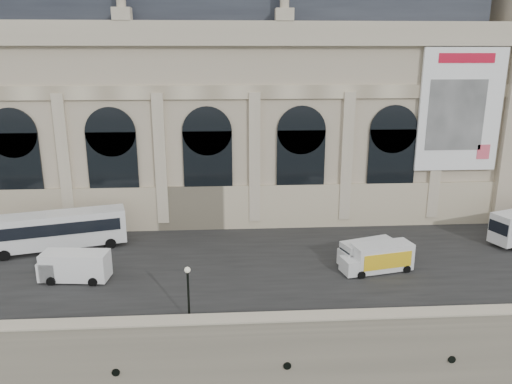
# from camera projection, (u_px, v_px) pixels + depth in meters

# --- Properties ---
(quay) EXTENTS (160.00, 70.00, 6.00)m
(quay) POSITION_uv_depth(u_px,v_px,m) (242.00, 216.00, 69.05)
(quay) COLOR gray
(quay) RESTS_ON ground
(street) EXTENTS (160.00, 24.00, 0.06)m
(street) POSITION_uv_depth(u_px,v_px,m) (249.00, 256.00, 48.06)
(street) COLOR #2D2D2D
(street) RESTS_ON quay
(parapet) EXTENTS (160.00, 1.40, 1.21)m
(parapet) POSITION_uv_depth(u_px,v_px,m) (259.00, 324.00, 35.04)
(parapet) COLOR gray
(parapet) RESTS_ON quay
(museum) EXTENTS (69.00, 18.70, 29.10)m
(museum) POSITION_uv_depth(u_px,v_px,m) (192.00, 97.00, 60.14)
(museum) COLOR tan
(museum) RESTS_ON quay
(bus_left) EXTENTS (13.18, 5.88, 3.81)m
(bus_left) POSITION_uv_depth(u_px,v_px,m) (58.00, 229.00, 49.19)
(bus_left) COLOR silver
(bus_left) RESTS_ON quay
(van_b) EXTENTS (6.00, 2.86, 2.59)m
(van_b) POSITION_uv_depth(u_px,v_px,m) (72.00, 266.00, 42.79)
(van_b) COLOR white
(van_b) RESTS_ON quay
(van_c) EXTENTS (5.58, 3.46, 2.33)m
(van_c) POSITION_uv_depth(u_px,v_px,m) (365.00, 253.00, 45.84)
(van_c) COLOR silver
(van_c) RESTS_ON quay
(box_truck) EXTENTS (6.69, 3.36, 2.58)m
(box_truck) POSITION_uv_depth(u_px,v_px,m) (378.00, 258.00, 44.55)
(box_truck) COLOR silver
(box_truck) RESTS_ON quay
(lamp_right) EXTENTS (0.44, 0.44, 4.36)m
(lamp_right) POSITION_uv_depth(u_px,v_px,m) (188.00, 295.00, 35.96)
(lamp_right) COLOR black
(lamp_right) RESTS_ON quay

